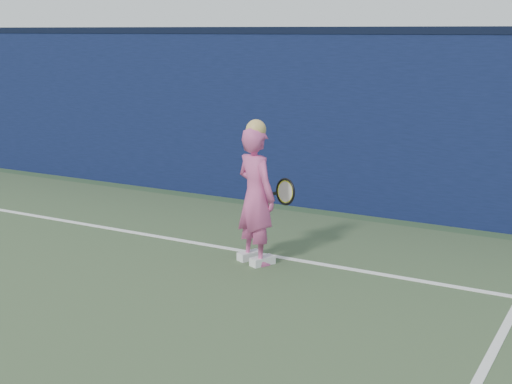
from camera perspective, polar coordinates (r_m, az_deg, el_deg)
The scene contains 4 objects.
backstop_wall at distance 11.11m, azimuth -2.15°, elevation 6.09°, with size 24.00×0.40×2.50m, color #0B1434.
wall_cap at distance 11.04m, azimuth -2.21°, elevation 12.80°, with size 24.00×0.42×0.10m, color black.
player at distance 7.83m, azimuth 0.00°, elevation -0.27°, with size 0.66×0.57×1.62m.
racket at distance 8.08m, azimuth 2.28°, elevation 0.01°, with size 0.49×0.38×0.31m.
Camera 1 is at (5.70, -2.95, 2.55)m, focal length 50.00 mm.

